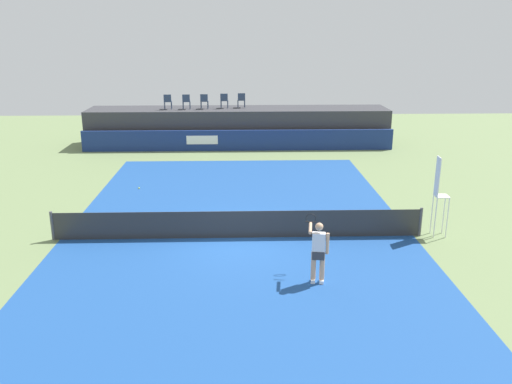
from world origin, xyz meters
TOP-DOWN VIEW (x-y plane):
  - ground_plane at (0.00, 3.00)m, footprint 48.00×48.00m
  - court_inner at (0.00, 0.00)m, footprint 12.00×22.00m
  - sponsor_wall at (-0.01, 13.50)m, footprint 18.00×0.22m
  - spectator_platform at (0.00, 15.30)m, footprint 18.00×2.80m
  - spectator_chair_far_left at (-4.17, 14.99)m, footprint 0.46×0.46m
  - spectator_chair_left at (-3.07, 14.99)m, footprint 0.45×0.45m
  - spectator_chair_center at (-2.01, 15.09)m, footprint 0.45×0.45m
  - spectator_chair_right at (-0.83, 15.34)m, footprint 0.46×0.46m
  - spectator_chair_far_right at (0.19, 15.51)m, footprint 0.47×0.47m
  - umpire_chair at (6.73, 0.01)m, footprint 0.46×0.46m
  - tennis_net at (0.00, 0.00)m, footprint 12.40×0.02m
  - net_post_near at (-6.20, 0.00)m, footprint 0.10×0.10m
  - net_post_far at (6.20, 0.00)m, footprint 0.10×0.10m
  - tennis_player at (2.21, -3.35)m, footprint 0.57×1.19m
  - tennis_ball at (-4.40, 5.88)m, footprint 0.07×0.07m

SIDE VIEW (x-z plane):
  - ground_plane at x=0.00m, z-range 0.00..0.00m
  - court_inner at x=0.00m, z-range 0.00..0.00m
  - tennis_ball at x=-4.40m, z-range 0.00..0.07m
  - tennis_net at x=0.00m, z-range 0.00..0.95m
  - net_post_near at x=-6.20m, z-range 0.00..1.00m
  - net_post_far at x=6.20m, z-range 0.00..1.00m
  - sponsor_wall at x=-0.01m, z-range 0.00..1.20m
  - tennis_player at x=2.21m, z-range 0.07..1.84m
  - spectator_platform at x=0.00m, z-range 0.00..2.20m
  - umpire_chair at x=6.73m, z-range 0.21..2.97m
  - spectator_chair_far_left at x=-4.17m, z-range 2.25..3.14m
  - spectator_chair_left at x=-3.07m, z-range 2.25..3.14m
  - spectator_chair_center at x=-2.01m, z-range 2.25..3.14m
  - spectator_chair_right at x=-0.83m, z-range 2.25..3.14m
  - spectator_chair_far_right at x=0.19m, z-range 2.25..3.14m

